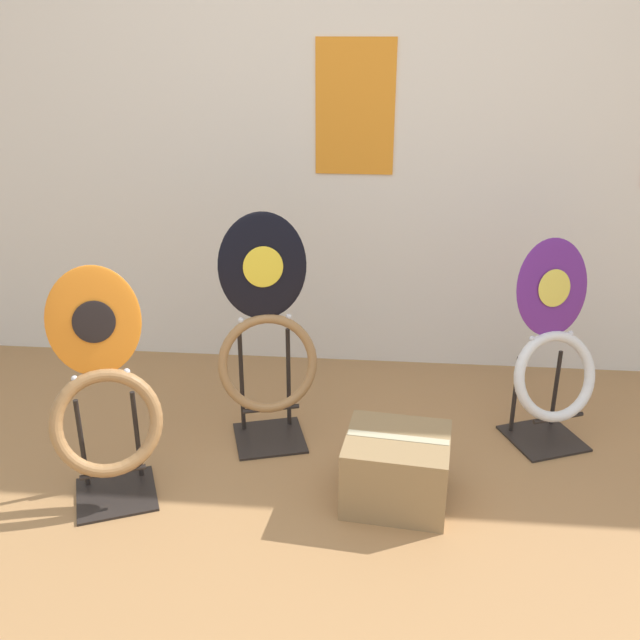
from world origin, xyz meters
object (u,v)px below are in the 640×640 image
at_px(toilet_seat_display_purple_note, 553,357).
at_px(storage_box, 396,469).
at_px(toilet_seat_display_orange_sun, 105,404).
at_px(toilet_seat_display_jazz_black, 266,334).

bearing_deg(toilet_seat_display_purple_note, storage_box, -142.55).
relative_size(toilet_seat_display_orange_sun, storage_box, 2.17).
relative_size(toilet_seat_display_jazz_black, storage_box, 2.39).
height_order(toilet_seat_display_purple_note, toilet_seat_display_orange_sun, toilet_seat_display_orange_sun).
relative_size(toilet_seat_display_purple_note, toilet_seat_display_orange_sun, 0.98).
xyz_separation_m(toilet_seat_display_purple_note, toilet_seat_display_jazz_black, (-1.13, -0.10, 0.10)).
bearing_deg(toilet_seat_display_jazz_black, storage_box, -35.23).
xyz_separation_m(toilet_seat_display_jazz_black, toilet_seat_display_orange_sun, (-0.50, -0.44, -0.09)).
height_order(toilet_seat_display_purple_note, toilet_seat_display_jazz_black, toilet_seat_display_jazz_black).
height_order(toilet_seat_display_purple_note, storage_box, toilet_seat_display_purple_note).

